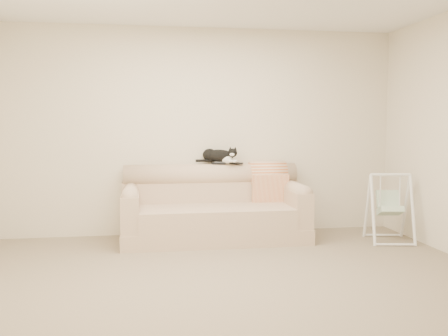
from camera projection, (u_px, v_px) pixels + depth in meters
name	position (u px, v px, depth m)	size (l,w,h in m)	color
ground_plane	(227.00, 280.00, 4.47)	(5.00, 5.00, 0.00)	#796954
room_shell	(228.00, 109.00, 4.34)	(5.04, 4.04, 2.60)	beige
sofa	(214.00, 210.00, 6.05)	(2.20, 0.93, 0.90)	tan
remote_a	(219.00, 163.00, 6.24)	(0.19, 0.08, 0.03)	black
remote_b	(236.00, 163.00, 6.25)	(0.17, 0.13, 0.02)	black
tuxedo_cat	(219.00, 156.00, 6.27)	(0.53, 0.37, 0.21)	black
throw_blanket	(268.00, 177.00, 6.35)	(0.46, 0.38, 0.58)	#CE642F
baby_swing	(389.00, 207.00, 5.93)	(0.58, 0.61, 0.82)	white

